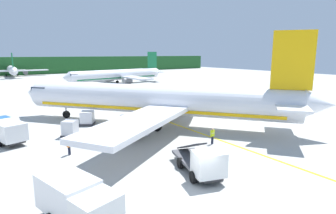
% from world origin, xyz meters
% --- Properties ---
extents(ground, '(240.00, 320.00, 0.20)m').
position_xyz_m(ground, '(0.00, 48.00, -0.10)').
color(ground, '#A8A8A3').
extents(distant_treeline, '(216.00, 6.00, 7.87)m').
position_xyz_m(distant_treeline, '(0.00, 126.53, 3.93)').
color(distant_treeline, '#1E5123').
rests_on(distant_treeline, ground).
extents(airliner_foreground, '(29.85, 34.84, 11.90)m').
position_xyz_m(airliner_foreground, '(7.01, 16.55, 3.39)').
color(airliner_foreground, white).
rests_on(airliner_foreground, ground).
extents(airliner_mid_apron, '(34.90, 28.87, 9.95)m').
position_xyz_m(airliner_mid_apron, '(24.16, 66.23, 2.84)').
color(airliner_mid_apron, silver).
rests_on(airliner_mid_apron, ground).
extents(airliner_far_taxiway, '(28.17, 33.89, 9.67)m').
position_xyz_m(airliner_far_taxiway, '(-0.24, 119.38, 2.76)').
color(airliner_far_taxiway, white).
rests_on(airliner_far_taxiway, ground).
extents(service_truck_fuel, '(3.65, 6.20, 2.41)m').
position_xyz_m(service_truck_fuel, '(-10.08, 19.68, 1.41)').
color(service_truck_fuel, '#2659A5').
rests_on(service_truck_fuel, ground).
extents(service_truck_baggage, '(3.56, 5.84, 2.61)m').
position_xyz_m(service_truck_baggage, '(-8.18, 0.70, 1.48)').
color(service_truck_baggage, white).
rests_on(service_truck_baggage, ground).
extents(service_truck_catering, '(3.90, 6.81, 2.66)m').
position_xyz_m(service_truck_catering, '(1.64, 1.49, 1.17)').
color(service_truck_catering, white).
rests_on(service_truck_catering, ground).
extents(cargo_container_near, '(2.31, 2.31, 2.01)m').
position_xyz_m(cargo_container_near, '(-3.88, 17.94, 0.95)').
color(cargo_container_near, '#333338').
rests_on(cargo_container_near, ground).
extents(cargo_container_mid, '(2.45, 2.45, 1.95)m').
position_xyz_m(cargo_container_mid, '(-0.50, 22.11, 0.92)').
color(cargo_container_mid, '#333338').
rests_on(cargo_container_mid, ground).
extents(crew_marshaller, '(0.62, 0.29, 1.73)m').
position_xyz_m(crew_marshaller, '(7.73, 6.78, 1.02)').
color(crew_marshaller, '#191E33').
rests_on(crew_marshaller, ground).
extents(crew_loader_left, '(0.49, 0.47, 1.70)m').
position_xyz_m(crew_loader_left, '(-0.05, 14.53, 1.00)').
color(crew_loader_left, '#191E33').
rests_on(crew_loader_left, ground).
extents(crew_loader_right, '(0.49, 0.47, 1.65)m').
position_xyz_m(crew_loader_right, '(-5.59, 12.06, 0.97)').
color(crew_loader_right, '#191E33').
rests_on(crew_loader_right, ground).
extents(apron_guide_line, '(0.30, 60.00, 0.01)m').
position_xyz_m(apron_guide_line, '(9.35, 12.00, 0.01)').
color(apron_guide_line, yellow).
rests_on(apron_guide_line, ground).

